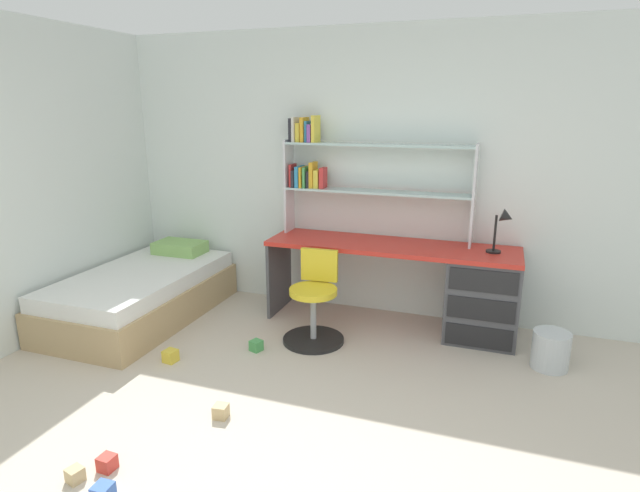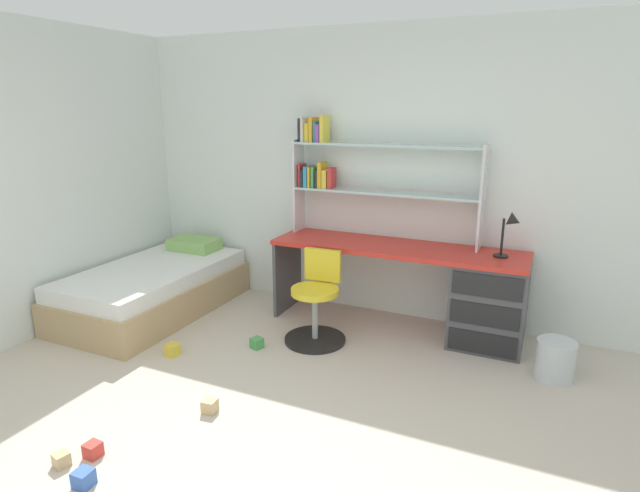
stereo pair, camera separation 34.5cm
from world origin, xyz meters
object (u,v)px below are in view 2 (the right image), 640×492
Objects in this scene: toy_block_yellow_0 at (172,350)px; toy_block_natural_2 at (210,406)px; waste_bin at (555,360)px; toy_block_blue_4 at (84,478)px; toy_block_red_3 at (93,450)px; bookshelf_hutch at (356,168)px; swivel_chair at (316,307)px; desk_lamp at (511,228)px; toy_block_green_1 at (257,343)px; desk at (464,292)px; toy_block_natural_5 at (61,460)px; bed_platform at (154,288)px.

toy_block_yellow_0 is 0.92m from toy_block_natural_2.
toy_block_yellow_0 is at bearing -162.35° from waste_bin.
toy_block_natural_2 is 0.95× the size of toy_block_blue_4.
toy_block_red_3 is at bearing 126.88° from toy_block_blue_4.
bookshelf_hutch reaches higher than swivel_chair.
toy_block_green_1 is (-1.82, -0.87, -0.97)m from desk_lamp.
desk_lamp is at bearing -7.70° from bookshelf_hutch.
swivel_chair is at bearing -175.55° from waste_bin.
desk reaches higher than toy_block_natural_5.
desk reaches higher than toy_block_natural_2.
toy_block_natural_5 is (-0.23, -1.70, -0.00)m from toy_block_green_1.
toy_block_blue_4 is (-0.44, -2.82, -1.35)m from bookshelf_hutch.
toy_block_natural_5 is (0.32, -1.30, -0.01)m from toy_block_yellow_0.
bed_platform is at bearing -156.35° from bookshelf_hutch.
toy_block_natural_2 is (-0.24, -1.98, -1.35)m from bookshelf_hutch.
toy_block_blue_4 reaches higher than toy_block_natural_5.
waste_bin is 3.31× the size of toy_block_natural_2.
swivel_chair reaches higher than toy_block_green_1.
bookshelf_hutch reaches higher than waste_bin.
desk is 25.88× the size of toy_block_red_3.
toy_block_natural_2 is 1.12× the size of toy_block_natural_5.
bookshelf_hutch is 18.63× the size of toy_block_blue_4.
toy_block_natural_2 is at bearing -35.10° from toy_block_yellow_0.
bed_platform reaches higher than toy_block_natural_2.
desk is 22.74× the size of toy_block_yellow_0.
swivel_chair is 1.22m from toy_block_yellow_0.
toy_block_yellow_0 is (-2.79, -0.89, -0.10)m from waste_bin.
toy_block_green_1 is (-2.24, -0.49, -0.10)m from waste_bin.
waste_bin is 3.15× the size of toy_block_blue_4.
bed_platform is 2.45m from toy_block_blue_4.
waste_bin is 3.15m from toy_block_red_3.
toy_block_yellow_0 is at bearing -151.91° from desk_lamp.
bookshelf_hutch is 2.25m from bed_platform.
toy_block_yellow_0 is at bearing 103.62° from toy_block_natural_5.
toy_block_blue_4 is at bearing -89.70° from toy_block_green_1.
waste_bin reaches higher than toy_block_green_1.
bed_platform is at bearing 118.77° from toy_block_natural_5.
bed_platform reaches higher than toy_block_green_1.
toy_block_yellow_0 is at bearing -41.33° from bed_platform.
desk_lamp is 2.61m from toy_block_natural_2.
toy_block_natural_5 is at bearing -126.58° from toy_block_red_3.
bookshelf_hutch is 3.15m from toy_block_blue_4.
toy_block_blue_4 is at bearing -100.00° from swivel_chair.
toy_block_yellow_0 is 1.24m from toy_block_red_3.
waste_bin is (0.74, -0.39, -0.28)m from desk.
bookshelf_hutch reaches higher than bed_platform.
desk is at bearing -9.46° from bookshelf_hutch.
toy_block_natural_2 is (-0.18, -1.27, -0.26)m from swivel_chair.
desk is 25.05× the size of toy_block_green_1.
toy_block_natural_2 is 0.89m from toy_block_natural_5.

